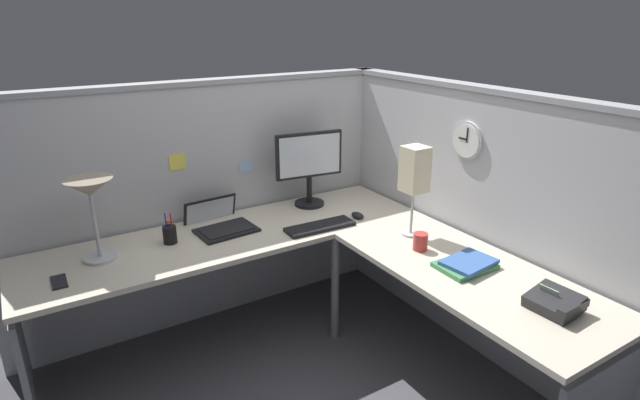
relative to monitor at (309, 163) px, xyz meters
The scene contains 18 objects.
ground_plane 1.23m from the monitor, 112.43° to the right, with size 6.80×6.80×0.00m, color #47474C.
cubicle_wall_back 0.71m from the monitor, 159.73° to the left, with size 2.57×0.12×1.58m.
cubicle_wall_right 1.11m from the monitor, 56.10° to the right, with size 0.12×2.37×1.58m.
desk 0.89m from the monitor, 120.83° to the right, with size 2.35×2.15×0.73m.
monitor is the anchor object (origin of this frame).
laptop 0.71m from the monitor, behind, with size 0.37×0.40×0.22m.
keyboard 0.50m from the monitor, 111.81° to the right, with size 0.43×0.14×0.02m, color black.
computer_mouse 0.48m from the monitor, 68.97° to the right, with size 0.06×0.10×0.03m, color black.
desk_lamp_dome 1.36m from the monitor, behind, with size 0.24×0.24×0.44m.
pen_cup 1.01m from the monitor, behind, with size 0.08×0.08×0.18m.
cell_phone 1.62m from the monitor, behind, with size 0.07×0.14×0.01m, color black.
office_phone 1.73m from the monitor, 81.95° to the right, with size 0.20×0.21×0.11m.
book_stack 1.26m from the monitor, 80.02° to the right, with size 0.30×0.23×0.04m.
desk_lamp_paper 0.78m from the monitor, 71.00° to the right, with size 0.13×0.13×0.53m.
coffee_mug 0.97m from the monitor, 80.22° to the right, with size 0.08×0.08×0.10m, color #B2332D.
wall_clock 1.03m from the monitor, 56.31° to the right, with size 0.04×0.22×0.22m.
pinned_note_leftmost 0.42m from the monitor, 154.56° to the left, with size 0.09×0.00×0.07m, color #99B7E5.
pinned_note_middle 0.84m from the monitor, 167.64° to the left, with size 0.10×0.00×0.10m, color #EAD84C.
Camera 1 is at (-1.38, -2.14, 1.95)m, focal length 28.49 mm.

